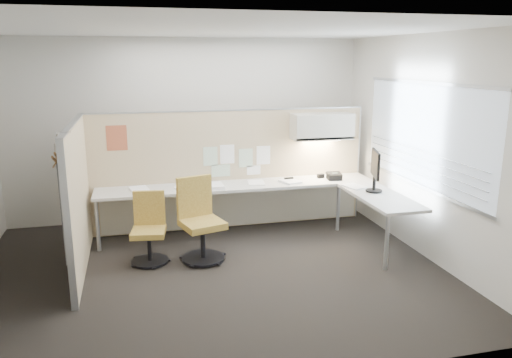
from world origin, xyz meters
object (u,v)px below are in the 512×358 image
object	(u,v)px
desk	(263,194)
phone	(334,176)
chair_left	(149,230)
monitor	(375,168)
chair_right	(200,222)

from	to	relation	value
desk	phone	world-z (taller)	phone
chair_left	phone	xyz separation A→B (m)	(2.75, 0.70, 0.38)
desk	monitor	bearing A→B (deg)	-27.07
chair_right	chair_left	bearing A→B (deg)	157.50
desk	chair_left	size ratio (longest dim) A/B	4.60
monitor	phone	distance (m)	0.87
phone	desk	bearing A→B (deg)	-169.42
desk	chair_left	world-z (taller)	chair_left
desk	monitor	size ratio (longest dim) A/B	7.13
chair_right	monitor	bearing A→B (deg)	-16.31
monitor	phone	xyz separation A→B (m)	(-0.26, 0.78, -0.27)
chair_left	phone	world-z (taller)	chair_left
chair_left	phone	size ratio (longest dim) A/B	3.83
desk	chair_left	bearing A→B (deg)	-159.25
chair_right	phone	size ratio (longest dim) A/B	4.56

